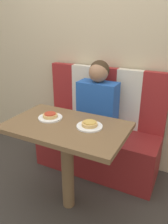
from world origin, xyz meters
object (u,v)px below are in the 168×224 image
(plate_left, at_px, (50,118))
(pizza_left, at_px, (50,115))
(plate_right, at_px, (90,126))
(person, at_px, (98,98))
(pizza_right, at_px, (90,124))

(plate_left, bearing_deg, pizza_left, -14.04)
(plate_right, bearing_deg, person, 107.52)
(plate_right, bearing_deg, pizza_left, -180.00)
(plate_left, xyz_separation_m, pizza_right, (0.34, -0.00, 0.02))
(pizza_right, bearing_deg, plate_left, 180.00)
(person, height_order, plate_left, person)
(person, xyz_separation_m, plate_left, (-0.17, -0.54, -0.02))
(person, bearing_deg, plate_right, -72.48)
(pizza_left, bearing_deg, person, 72.48)
(plate_left, distance_m, pizza_left, 0.02)
(plate_left, bearing_deg, person, 72.48)
(plate_right, relative_size, pizza_right, 1.64)
(plate_right, distance_m, pizza_left, 0.34)
(plate_right, bearing_deg, pizza_right, -165.96)
(person, bearing_deg, plate_left, -107.52)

